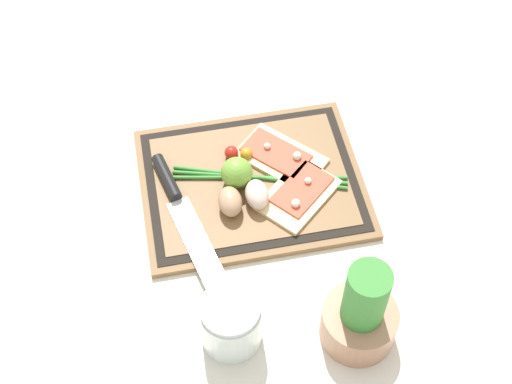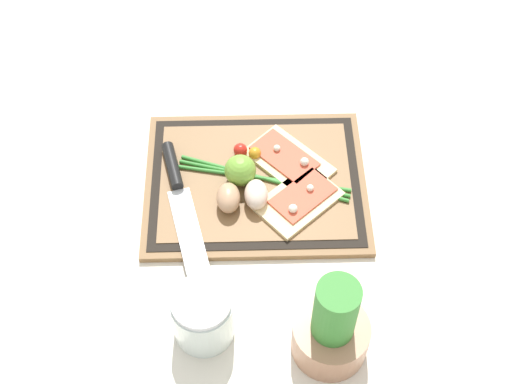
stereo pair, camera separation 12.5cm
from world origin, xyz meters
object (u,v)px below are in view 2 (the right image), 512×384
object	(u,v)px
knife	(178,190)
egg_brown	(228,198)
egg_pink	(255,194)
lime	(240,169)
cherry_tomato_red	(240,150)
herb_pot	(332,329)
pizza_slice_far	(299,200)
pizza_slice_near	(288,160)
cherry_tomato_yellow	(253,153)
sauce_jar	(203,318)

from	to	relation	value
knife	egg_brown	size ratio (longest dim) A/B	5.23
egg_pink	lime	world-z (taller)	lime
knife	cherry_tomato_red	xyz separation A→B (m)	(-0.11, -0.08, 0.01)
cherry_tomato_red	herb_pot	world-z (taller)	herb_pot
pizza_slice_far	lime	distance (m)	0.12
pizza_slice_near	egg_pink	distance (m)	0.11
pizza_slice_near	cherry_tomato_yellow	world-z (taller)	same
pizza_slice_far	cherry_tomato_yellow	world-z (taller)	same
egg_pink	cherry_tomato_yellow	size ratio (longest dim) A/B	2.57
pizza_slice_far	herb_pot	world-z (taller)	herb_pot
pizza_slice_far	egg_pink	xyz separation A→B (m)	(0.08, -0.00, 0.02)
egg_brown	cherry_tomato_red	distance (m)	0.12
cherry_tomato_red	lime	bearing A→B (deg)	89.45
egg_brown	cherry_tomato_yellow	xyz separation A→B (m)	(-0.04, -0.11, -0.01)
pizza_slice_near	cherry_tomato_red	xyz separation A→B (m)	(0.09, -0.02, 0.01)
knife	egg_brown	xyz separation A→B (m)	(-0.09, 0.03, 0.01)
lime	sauce_jar	size ratio (longest dim) A/B	0.56
egg_pink	lime	bearing A→B (deg)	-63.32
pizza_slice_near	cherry_tomato_red	bearing A→B (deg)	-12.57
pizza_slice_near	cherry_tomato_yellow	size ratio (longest dim) A/B	7.64
pizza_slice_near	sauce_jar	size ratio (longest dim) A/B	1.74
egg_pink	cherry_tomato_red	size ratio (longest dim) A/B	2.31
cherry_tomato_red	herb_pot	xyz separation A→B (m)	(-0.13, 0.38, 0.04)
lime	cherry_tomato_red	size ratio (longest dim) A/B	2.22
egg_pink	sauce_jar	world-z (taller)	sauce_jar
cherry_tomato_yellow	herb_pot	distance (m)	0.39
sauce_jar	cherry_tomato_red	bearing A→B (deg)	-99.96
herb_pot	sauce_jar	world-z (taller)	herb_pot
pizza_slice_far	herb_pot	bearing A→B (deg)	96.45
pizza_slice_far	lime	world-z (taller)	lime
cherry_tomato_red	egg_pink	bearing A→B (deg)	103.26
knife	cherry_tomato_yellow	world-z (taller)	cherry_tomato_yellow
sauce_jar	pizza_slice_far	bearing A→B (deg)	-124.67
pizza_slice_near	lime	distance (m)	0.10
cherry_tomato_yellow	herb_pot	bearing A→B (deg)	106.61
pizza_slice_near	pizza_slice_far	world-z (taller)	same
egg_brown	sauce_jar	bearing A→B (deg)	80.51
knife	lime	world-z (taller)	lime
pizza_slice_far	knife	world-z (taller)	pizza_slice_far
egg_pink	cherry_tomato_yellow	distance (m)	0.10
pizza_slice_far	knife	distance (m)	0.22
herb_pot	sauce_jar	xyz separation A→B (m)	(0.19, -0.03, -0.02)
egg_brown	pizza_slice_far	bearing A→B (deg)	-177.98
egg_brown	cherry_tomato_red	world-z (taller)	egg_brown
pizza_slice_near	sauce_jar	world-z (taller)	sauce_jar
herb_pot	sauce_jar	distance (m)	0.20
cherry_tomato_red	herb_pot	size ratio (longest dim) A/B	0.14
pizza_slice_near	herb_pot	xyz separation A→B (m)	(-0.05, 0.36, 0.04)
pizza_slice_far	egg_pink	distance (m)	0.08
pizza_slice_near	herb_pot	distance (m)	0.37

